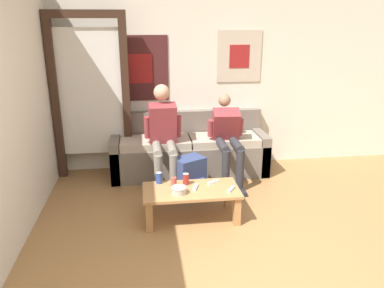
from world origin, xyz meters
TOP-DOWN VIEW (x-y plane):
  - wall_back at (-0.00, 2.94)m, footprint 10.00×0.07m
  - door_frame at (-1.46, 2.72)m, footprint 1.00×0.10m
  - couch at (-0.19, 2.60)m, footprint 2.10×0.66m
  - coffee_table at (-0.34, 1.33)m, footprint 1.01×0.51m
  - person_seated_adult at (-0.56, 2.24)m, footprint 0.47×0.83m
  - person_seated_teen at (0.26, 2.25)m, footprint 0.47×0.84m
  - backpack at (-0.28, 1.90)m, footprint 0.42×0.38m
  - ceramic_bowl at (-0.47, 1.24)m, footprint 0.16×0.16m
  - pillar_candle at (-0.51, 1.42)m, footprint 0.06×0.06m
  - drink_can_blue at (-0.66, 1.52)m, footprint 0.07×0.07m
  - drink_can_red at (-0.38, 1.45)m, footprint 0.07×0.07m
  - game_controller_near_left at (-0.29, 1.34)m, footprint 0.08×0.15m
  - game_controller_near_right at (-0.08, 1.45)m, footprint 0.14×0.10m
  - game_controller_far_center at (0.07, 1.25)m, footprint 0.11×0.14m

SIDE VIEW (x-z plane):
  - backpack at x=-0.28m, z-range -0.01..0.46m
  - coffee_table at x=-0.34m, z-range 0.11..0.45m
  - couch at x=-0.19m, z-range -0.11..0.71m
  - game_controller_near_left at x=-0.29m, z-range 0.34..0.37m
  - game_controller_near_right at x=-0.08m, z-range 0.34..0.37m
  - game_controller_far_center at x=0.07m, z-range 0.34..0.37m
  - ceramic_bowl at x=-0.47m, z-range 0.35..0.42m
  - pillar_candle at x=-0.51m, z-range 0.34..0.45m
  - drink_can_blue at x=-0.66m, z-range 0.34..0.47m
  - drink_can_red at x=-0.38m, z-range 0.34..0.47m
  - person_seated_teen at x=0.26m, z-range 0.06..1.18m
  - person_seated_adult at x=-0.56m, z-range 0.06..1.34m
  - door_frame at x=-1.46m, z-range 0.12..2.27m
  - wall_back at x=0.00m, z-range 0.00..2.55m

